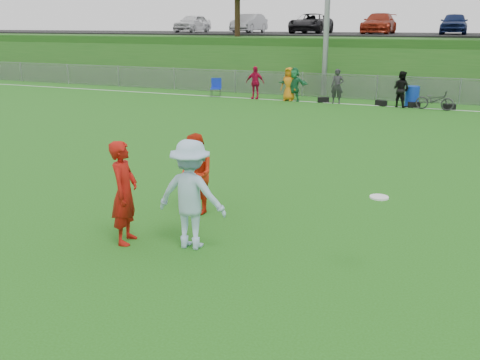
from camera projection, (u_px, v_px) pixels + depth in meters
The scene contains 15 objects.
ground at pixel (203, 235), 10.13m from camera, with size 120.00×120.00×0.00m, color #235B13.
sideline_far at pixel (369, 105), 26.03m from camera, with size 60.00×0.10×0.01m, color white.
fence at pixel (377, 88), 27.61m from camera, with size 58.00×0.06×1.30m.
berm at pixel (404, 58), 37.09m from camera, with size 120.00×18.00×3.00m, color #1C5317.
parking_lot at pixel (409, 35), 38.41m from camera, with size 120.00×12.00×0.10m, color black.
car_row at pixel (391, 23), 37.75m from camera, with size 32.04×5.18×1.44m.
spectator_row at pixel (312, 85), 26.87m from camera, with size 8.44×0.93×1.69m.
gear_bags at pixel (390, 104), 25.71m from camera, with size 6.57×0.56×0.26m.
player_red_left at pixel (124, 193), 9.55m from camera, with size 0.69×0.45×1.89m, color #A4120B.
player_red_center at pixel (196, 174), 11.10m from camera, with size 0.82×0.64×1.69m, color red.
player_blue at pixel (191, 195), 9.34m from camera, with size 1.26×0.73×1.95m, color #A4C6E4.
frisbee at pixel (379, 197), 8.11m from camera, with size 0.29×0.29×0.03m.
recycling_bin at pixel (412, 96), 25.54m from camera, with size 0.65×0.65×0.97m, color #0F33AA.
camp_chair at pixel (216, 91), 29.04m from camera, with size 0.69×0.70×0.98m.
bicycle at pixel (435, 100), 24.58m from camera, with size 0.60×1.71×0.90m, color #29292B.
Camera 1 is at (4.33, -8.40, 3.86)m, focal length 40.00 mm.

